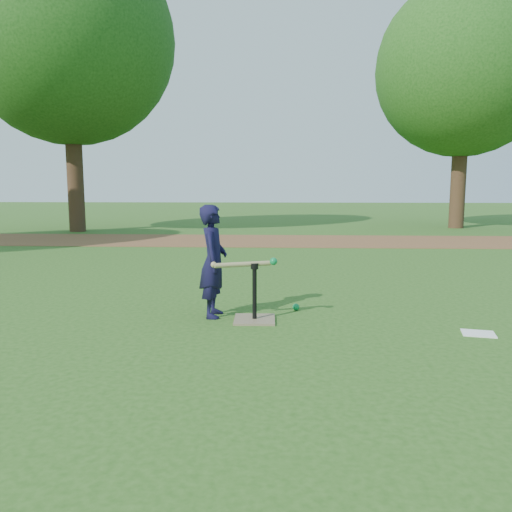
{
  "coord_description": "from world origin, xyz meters",
  "views": [
    {
      "loc": [
        0.49,
        -5.52,
        1.41
      ],
      "look_at": [
        0.21,
        -0.08,
        0.65
      ],
      "focal_mm": 35.0,
      "sensor_mm": 36.0,
      "label": 1
    }
  ],
  "objects": [
    {
      "name": "batting_tee",
      "position": [
        0.21,
        -0.38,
        0.11
      ],
      "size": [
        0.44,
        0.44,
        0.61
      ],
      "color": "#7E6C50",
      "rests_on": "ground"
    },
    {
      "name": "child",
      "position": [
        -0.25,
        -0.22,
        0.61
      ],
      "size": [
        0.3,
        0.45,
        1.22
      ],
      "primitive_type": "imported",
      "rotation": [
        0.0,
        0.0,
        1.56
      ],
      "color": "black",
      "rests_on": "ground"
    },
    {
      "name": "ground",
      "position": [
        0.0,
        0.0,
        0.0
      ],
      "size": [
        80.0,
        80.0,
        0.0
      ],
      "primitive_type": "plane",
      "color": "#285116",
      "rests_on": "ground"
    },
    {
      "name": "dirt_strip",
      "position": [
        0.0,
        7.5,
        0.01
      ],
      "size": [
        24.0,
        3.0,
        0.01
      ],
      "primitive_type": "cube",
      "color": "brown",
      "rests_on": "ground"
    },
    {
      "name": "tree_left",
      "position": [
        -6.0,
        10.0,
        5.87
      ],
      "size": [
        6.4,
        6.4,
        9.08
      ],
      "color": "#382316",
      "rests_on": "ground"
    },
    {
      "name": "swing_action",
      "position": [
        0.12,
        -0.4,
        0.61
      ],
      "size": [
        0.69,
        0.26,
        0.1
      ],
      "color": "tan",
      "rests_on": "ground"
    },
    {
      "name": "clipboard",
      "position": [
        2.39,
        -0.76,
        0.01
      ],
      "size": [
        0.34,
        0.29,
        0.01
      ],
      "primitive_type": "cube",
      "rotation": [
        0.0,
        0.0,
        -0.22
      ],
      "color": "white",
      "rests_on": "ground"
    },
    {
      "name": "wiffle_ball_ground",
      "position": [
        0.66,
        0.08,
        0.04
      ],
      "size": [
        0.08,
        0.08,
        0.08
      ],
      "primitive_type": "sphere",
      "color": "#0B7F3D",
      "rests_on": "ground"
    },
    {
      "name": "tree_right",
      "position": [
        6.5,
        12.0,
        5.29
      ],
      "size": [
        5.8,
        5.8,
        8.21
      ],
      "color": "#382316",
      "rests_on": "ground"
    }
  ]
}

